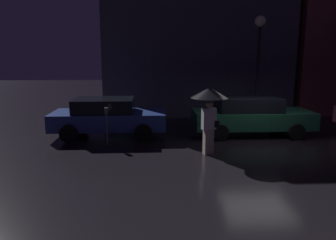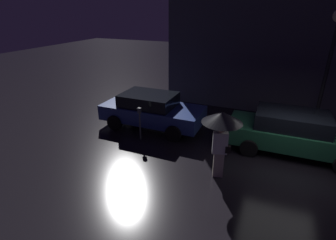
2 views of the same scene
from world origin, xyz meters
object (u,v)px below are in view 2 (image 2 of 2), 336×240
(parked_car_blue, at_px, (152,110))
(parking_meter, at_px, (140,120))
(pedestrian_with_umbrella, at_px, (222,125))
(parked_car_green, at_px, (294,132))
(street_lamp_near, at_px, (333,45))

(parked_car_blue, xyz_separation_m, parking_meter, (0.13, -1.29, 0.04))
(parking_meter, bearing_deg, pedestrian_with_umbrella, -20.12)
(parked_car_blue, relative_size, pedestrian_with_umbrella, 2.03)
(pedestrian_with_umbrella, relative_size, parking_meter, 1.61)
(pedestrian_with_umbrella, bearing_deg, parked_car_green, 33.64)
(parked_car_green, bearing_deg, pedestrian_with_umbrella, -130.30)
(street_lamp_near, bearing_deg, pedestrian_with_umbrella, -122.60)
(pedestrian_with_umbrella, distance_m, parking_meter, 3.71)
(parking_meter, bearing_deg, parked_car_blue, 95.62)
(parked_car_green, distance_m, street_lamp_near, 3.60)
(parked_car_green, height_order, parking_meter, parked_car_green)
(parked_car_green, bearing_deg, parking_meter, -167.25)
(pedestrian_with_umbrella, bearing_deg, parked_car_blue, 127.85)
(parked_car_blue, height_order, pedestrian_with_umbrella, pedestrian_with_umbrella)
(parking_meter, xyz_separation_m, street_lamp_near, (6.34, 3.41, 2.72))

